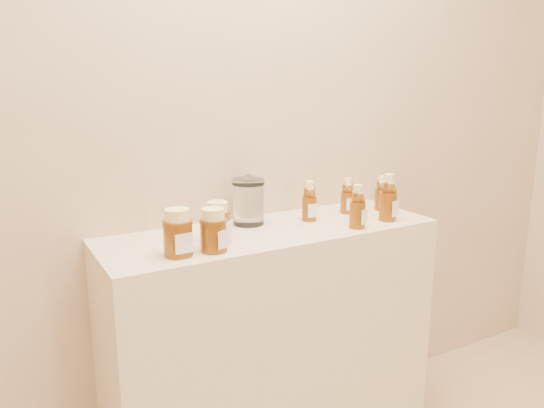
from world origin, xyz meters
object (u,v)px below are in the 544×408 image
bear_bottle_front_left (358,204)px  bear_bottle_back_left (309,198)px  display_table (272,346)px  glass_canister (248,200)px  honey_jar_left (178,232)px

bear_bottle_front_left → bear_bottle_back_left: bearing=97.3°
display_table → glass_canister: size_ratio=6.63×
honey_jar_left → glass_canister: 0.40m
bear_bottle_back_left → honey_jar_left: (-0.56, -0.14, -0.01)m
honey_jar_left → glass_canister: size_ratio=0.79×
bear_bottle_front_left → glass_canister: 0.39m
display_table → bear_bottle_back_left: 0.57m
display_table → bear_bottle_front_left: (0.27, -0.13, 0.54)m
display_table → bear_bottle_back_left: size_ratio=7.11×
bear_bottle_front_left → honey_jar_left: size_ratio=1.23×
bear_bottle_back_left → honey_jar_left: bearing=-159.8°
display_table → honey_jar_left: bearing=-165.0°
bear_bottle_back_left → bear_bottle_front_left: size_ratio=0.96×
bear_bottle_back_left → glass_canister: bearing=170.1°
display_table → bear_bottle_front_left: 0.62m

